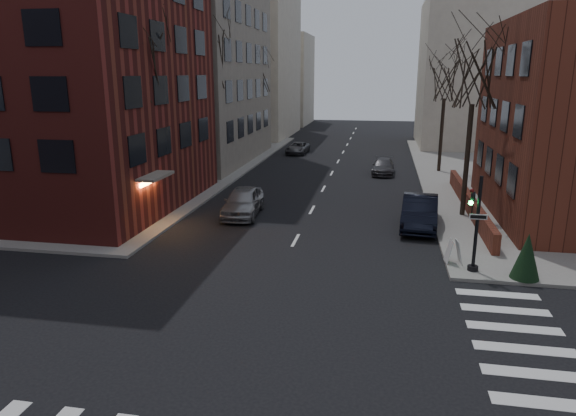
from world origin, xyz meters
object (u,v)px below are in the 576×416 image
Objects in this scene: streetlamp_far at (267,110)px; tree_left_c at (257,74)px; traffic_signal at (475,230)px; tree_left_b at (211,62)px; parked_sedan at (420,212)px; tree_right_b at (445,80)px; evergreen_shrub at (527,256)px; car_lane_silver at (243,202)px; car_lane_far at (298,148)px; car_lane_gray at (383,166)px; tree_left_a at (138,66)px; tree_right_a at (475,74)px; streetlamp_near at (203,131)px; sandwich_board at (454,251)px.

tree_left_c is at bearing -106.70° from streetlamp_far.
tree_left_b is at bearing 134.54° from traffic_signal.
tree_right_b is at bearing 85.65° from parked_sedan.
tree_left_c reaches higher than traffic_signal.
evergreen_shrub reaches higher than parked_sedan.
traffic_signal is 0.82× the size of car_lane_silver.
parked_sedan is 1.24× the size of car_lane_far.
tree_left_c is at bearing 120.69° from evergreen_shrub.
car_lane_gray is at bearing 102.10° from parked_sedan.
tree_left_a is 2.10× the size of car_lane_silver.
tree_right_a is (0.86, 9.01, 6.12)m from traffic_signal.
tree_left_a reaches higher than tree_right_a.
tree_left_a is at bearing -96.58° from car_lane_far.
tree_left_a is at bearing -90.00° from tree_left_b.
streetlamp_near reaches higher than car_lane_gray.
streetlamp_far is (-17.00, 24.00, -3.79)m from tree_right_a.
streetlamp_near is at bearing 134.31° from sandwich_board.
car_lane_far is at bearing 134.29° from car_lane_gray.
car_lane_silver reaches higher than sandwich_board.
tree_right_a is 11.13m from sandwich_board.
tree_left_a is at bearing -170.09° from parked_sedan.
car_lane_gray is 12.98m from car_lane_far.
tree_left_b is 10.45× the size of sandwich_board.
traffic_signal is 23.71m from tree_right_b.
tree_left_c is 4.33m from streetlamp_far.
tree_right_b is 2.18× the size of car_lane_far.
evergreen_shrub is at bearing -57.28° from parked_sedan.
car_lane_silver is 12.74m from sandwich_board.
traffic_signal is at bearing 165.84° from evergreen_shrub.
tree_left_a reaches higher than streetlamp_far.
car_lane_far is (4.23, 14.08, -8.33)m from tree_left_b.
tree_left_a is 18.05m from tree_right_a.
traffic_signal is 33.53m from car_lane_far.
tree_left_c reaches higher than evergreen_shrub.
parked_sedan is at bearing -63.78° from car_lane_far.
streetlamp_near is (0.60, -18.00, -3.79)m from tree_left_c.
streetlamp_far is 26.57m from car_lane_silver.
evergreen_shrub is (14.46, -31.58, 0.50)m from car_lane_far.
sandwich_board is at bearing -45.20° from tree_left_b.
sandwich_board is at bearing -61.95° from tree_left_c.
tree_right_a is 8.05m from parked_sedan.
tree_right_b is 18.09m from parked_sedan.
streetlamp_far is (-16.14, 33.01, 2.33)m from traffic_signal.
tree_left_c is at bearing 128.66° from tree_right_a.
streetlamp_far is at bearing 73.30° from tree_left_c.
parked_sedan is 2.78× the size of evergreen_shrub.
tree_left_a is 0.95× the size of tree_left_b.
streetlamp_far is 1.29× the size of car_lane_silver.
tree_left_a is at bearing 163.61° from evergreen_shrub.
tree_left_a is 27.57m from car_lane_far.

